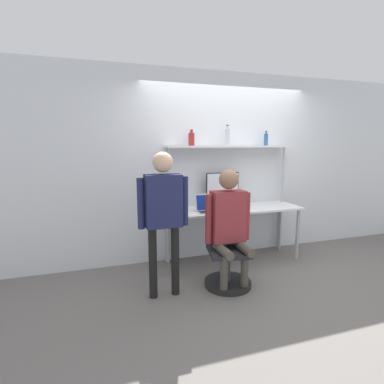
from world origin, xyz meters
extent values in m
plane|color=slate|center=(0.00, 0.00, 0.00)|extent=(12.00, 12.00, 0.00)
cube|color=silver|center=(0.00, 0.65, 1.35)|extent=(8.00, 0.06, 2.70)
cube|color=white|center=(0.00, 0.32, 0.76)|extent=(1.97, 0.60, 0.03)
cylinder|color=#A5A5AA|center=(-0.92, 0.08, 0.37)|extent=(0.05, 0.05, 0.75)
cylinder|color=#A5A5AA|center=(0.92, 0.08, 0.37)|extent=(0.05, 0.05, 0.75)
cylinder|color=#A5A5AA|center=(-0.92, 0.56, 0.37)|extent=(0.05, 0.05, 0.75)
cylinder|color=#A5A5AA|center=(0.92, 0.56, 0.37)|extent=(0.05, 0.05, 0.75)
cube|color=white|center=(0.00, 0.49, 1.64)|extent=(1.87, 0.23, 0.02)
cylinder|color=#B2B2B7|center=(-0.91, 0.49, 0.83)|extent=(0.04, 0.04, 1.65)
cylinder|color=#B2B2B7|center=(0.91, 0.49, 0.83)|extent=(0.04, 0.04, 1.65)
cylinder|color=black|center=(-0.10, 0.48, 0.78)|extent=(0.22, 0.22, 0.01)
cylinder|color=black|center=(-0.10, 0.48, 0.86)|extent=(0.06, 0.06, 0.14)
cube|color=black|center=(-0.10, 0.48, 1.09)|extent=(0.51, 0.01, 0.36)
cube|color=silver|center=(-0.10, 0.48, 1.09)|extent=(0.48, 0.02, 0.33)
cube|color=silver|center=(-0.45, 0.19, 0.78)|extent=(0.28, 0.23, 0.01)
cube|color=black|center=(-0.45, 0.17, 0.79)|extent=(0.24, 0.13, 0.00)
cube|color=silver|center=(-0.45, 0.27, 0.90)|extent=(0.28, 0.07, 0.23)
cube|color=navy|center=(-0.45, 0.27, 0.90)|extent=(0.25, 0.05, 0.20)
cube|color=black|center=(-0.20, 0.18, 0.78)|extent=(0.07, 0.15, 0.01)
cube|color=black|center=(-0.20, 0.18, 0.79)|extent=(0.06, 0.13, 0.00)
cylinder|color=black|center=(-0.40, -0.39, 0.03)|extent=(0.56, 0.56, 0.06)
cylinder|color=#4C4C51|center=(-0.40, -0.39, 0.23)|extent=(0.06, 0.06, 0.35)
cube|color=#26262B|center=(-0.40, -0.39, 0.43)|extent=(0.54, 0.54, 0.05)
cube|color=#26262B|center=(-0.36, -0.18, 0.68)|extent=(0.41, 0.12, 0.45)
cylinder|color=#4C473D|center=(-0.53, -0.56, 0.23)|extent=(0.09, 0.09, 0.46)
cylinder|color=#4C473D|center=(-0.27, -0.56, 0.23)|extent=(0.09, 0.09, 0.46)
cylinder|color=#4C473D|center=(-0.53, -0.53, 0.50)|extent=(0.10, 0.38, 0.10)
cylinder|color=#4C473D|center=(-0.27, -0.53, 0.50)|extent=(0.10, 0.38, 0.10)
cube|color=maroon|center=(-0.40, -0.36, 0.85)|extent=(0.40, 0.20, 0.60)
cylinder|color=maroon|center=(-0.64, -0.36, 0.83)|extent=(0.08, 0.08, 0.57)
cylinder|color=maroon|center=(-0.16, -0.36, 0.83)|extent=(0.08, 0.08, 0.57)
sphere|color=#8C664C|center=(-0.40, -0.36, 1.28)|extent=(0.23, 0.23, 0.23)
cylinder|color=black|center=(-1.30, -0.39, 0.40)|extent=(0.09, 0.09, 0.80)
cylinder|color=black|center=(-1.04, -0.39, 0.40)|extent=(0.09, 0.09, 0.80)
cube|color=#1E234C|center=(-1.17, -0.39, 1.08)|extent=(0.39, 0.20, 0.57)
cylinder|color=#1E234C|center=(-1.41, -0.39, 1.07)|extent=(0.08, 0.08, 0.54)
cylinder|color=#1E234C|center=(-0.93, -0.39, 1.07)|extent=(0.08, 0.08, 0.54)
sphere|color=#D8AD8C|center=(-1.17, -0.39, 1.49)|extent=(0.22, 0.22, 0.22)
cylinder|color=maroon|center=(-0.57, 0.49, 1.74)|extent=(0.08, 0.08, 0.17)
cylinder|color=maroon|center=(-0.57, 0.49, 1.84)|extent=(0.04, 0.04, 0.03)
cylinder|color=black|center=(-0.57, 0.49, 1.87)|extent=(0.04, 0.04, 0.01)
cylinder|color=#335999|center=(0.59, 0.49, 1.74)|extent=(0.06, 0.06, 0.17)
cylinder|color=#335999|center=(0.59, 0.49, 1.84)|extent=(0.03, 0.03, 0.03)
cylinder|color=black|center=(0.59, 0.49, 1.86)|extent=(0.03, 0.03, 0.01)
cylinder|color=silver|center=(-0.04, 0.49, 1.77)|extent=(0.07, 0.07, 0.23)
cylinder|color=silver|center=(-0.04, 0.49, 1.91)|extent=(0.03, 0.03, 0.04)
cylinder|color=black|center=(-0.04, 0.49, 1.94)|extent=(0.04, 0.04, 0.01)
camera|label=1|loc=(-1.84, -3.46, 1.69)|focal=28.00mm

